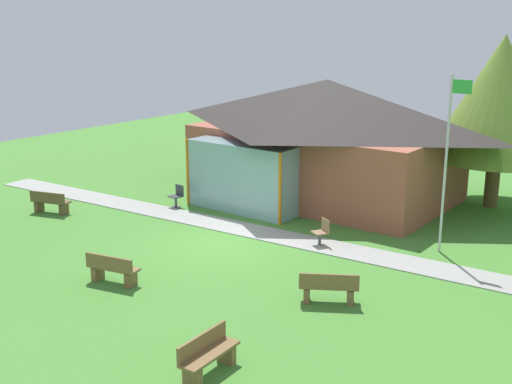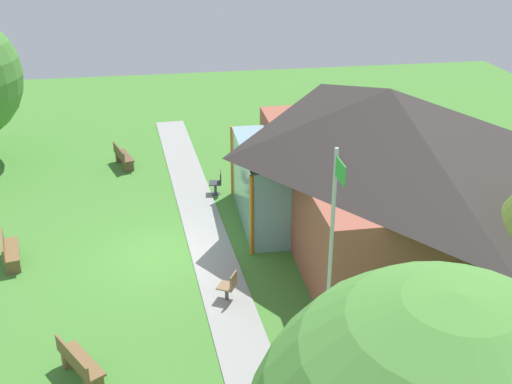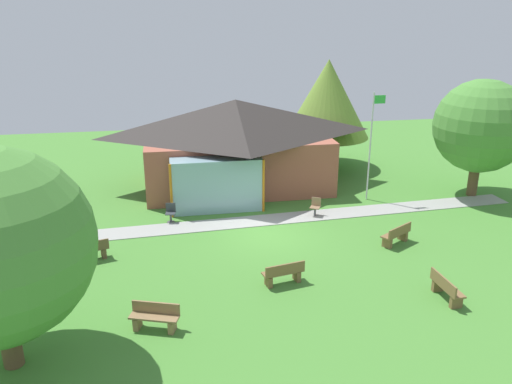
% 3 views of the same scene
% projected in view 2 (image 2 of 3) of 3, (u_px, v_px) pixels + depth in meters
% --- Properties ---
extents(ground_plane, '(44.00, 44.00, 0.00)m').
position_uv_depth(ground_plane, '(162.00, 256.00, 18.63)').
color(ground_plane, '#478433').
extents(pavilion, '(10.61, 7.79, 4.71)m').
position_uv_depth(pavilion, '(378.00, 160.00, 19.03)').
color(pavilion, '#A35642').
rests_on(pavilion, ground_plane).
extents(footpath, '(25.26, 2.84, 0.03)m').
position_uv_depth(footpath, '(212.00, 252.00, 18.84)').
color(footpath, '#999993').
rests_on(footpath, ground_plane).
extents(flagpole, '(0.64, 0.08, 5.44)m').
position_uv_depth(flagpole, '(331.00, 261.00, 12.64)').
color(flagpole, silver).
rests_on(flagpole, ground_plane).
extents(bench_front_center, '(1.56, 0.74, 0.84)m').
position_uv_depth(bench_front_center, '(9.00, 252.00, 18.08)').
color(bench_front_center, brown).
rests_on(bench_front_center, ground_plane).
extents(bench_mid_right, '(1.51, 1.15, 0.84)m').
position_uv_depth(bench_mid_right, '(79.00, 364.00, 13.68)').
color(bench_mid_right, brown).
rests_on(bench_mid_right, ground_plane).
extents(bench_mid_left, '(1.56, 0.86, 0.84)m').
position_uv_depth(bench_mid_left, '(123.00, 157.00, 24.78)').
color(bench_mid_left, brown).
rests_on(bench_mid_left, ground_plane).
extents(patio_chair_lawn_spare, '(0.60, 0.60, 0.86)m').
position_uv_depth(patio_chair_lawn_spare, '(229.00, 287.00, 16.38)').
color(patio_chair_lawn_spare, '#8C6B4C').
rests_on(patio_chair_lawn_spare, ground_plane).
extents(patio_chair_west, '(0.49, 0.49, 0.86)m').
position_uv_depth(patio_chair_west, '(217.00, 183.00, 22.44)').
color(patio_chair_west, '#33383D').
rests_on(patio_chair_west, ground_plane).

